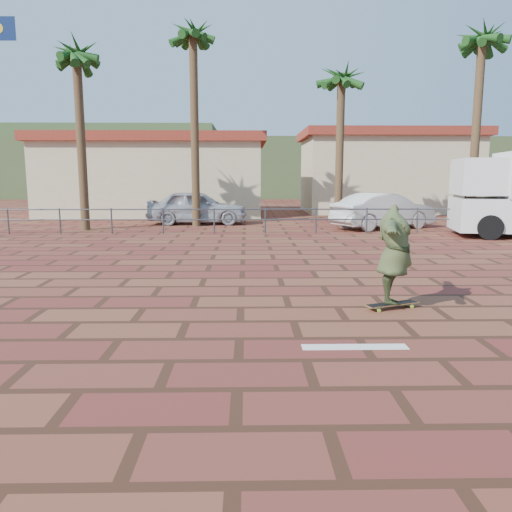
{
  "coord_description": "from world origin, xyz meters",
  "views": [
    {
      "loc": [
        -0.73,
        -7.5,
        2.24
      ],
      "look_at": [
        -0.56,
        1.45,
        0.8
      ],
      "focal_mm": 35.0,
      "sensor_mm": 36.0,
      "label": 1
    }
  ],
  "objects": [
    {
      "name": "palm_left",
      "position": [
        -3.0,
        15.0,
        7.95
      ],
      "size": [
        2.4,
        2.4,
        9.45
      ],
      "color": "brown",
      "rests_on": "ground"
    },
    {
      "name": "skateboarder",
      "position": [
        1.75,
        0.71,
        0.94
      ],
      "size": [
        1.07,
        2.15,
        1.69
      ],
      "primitive_type": "imported",
      "rotation": [
        0.0,
        0.0,
        1.31
      ],
      "color": "#3F4B28",
      "rests_on": "longboard"
    },
    {
      "name": "palm_center",
      "position": [
        3.5,
        15.5,
        6.36
      ],
      "size": [
        2.4,
        2.4,
        7.75
      ],
      "color": "brown",
      "rests_on": "ground"
    },
    {
      "name": "guardrail",
      "position": [
        0.0,
        12.0,
        0.68
      ],
      "size": [
        24.06,
        0.06,
        1.0
      ],
      "color": "#47494F",
      "rests_on": "ground"
    },
    {
      "name": "hill_back",
      "position": [
        -22.0,
        56.0,
        4.0
      ],
      "size": [
        35.0,
        14.0,
        8.0
      ],
      "primitive_type": "cube",
      "color": "#384C28",
      "rests_on": "ground"
    },
    {
      "name": "car_silver",
      "position": [
        -3.06,
        16.0,
        0.79
      ],
      "size": [
        4.66,
        1.94,
        1.58
      ],
      "primitive_type": "imported",
      "rotation": [
        0.0,
        0.0,
        1.59
      ],
      "color": "#B1B3B8",
      "rests_on": "ground"
    },
    {
      "name": "palm_far_left",
      "position": [
        -7.5,
        13.5,
        6.83
      ],
      "size": [
        2.4,
        2.4,
        8.25
      ],
      "color": "brown",
      "rests_on": "ground"
    },
    {
      "name": "building_east",
      "position": [
        8.0,
        24.0,
        2.54
      ],
      "size": [
        10.6,
        6.6,
        5.0
      ],
      "color": "beige",
      "rests_on": "ground"
    },
    {
      "name": "hill_front",
      "position": [
        0.0,
        50.0,
        3.0
      ],
      "size": [
        70.0,
        18.0,
        6.0
      ],
      "primitive_type": "cube",
      "color": "#384C28",
      "rests_on": "ground"
    },
    {
      "name": "ground",
      "position": [
        0.0,
        0.0,
        0.0
      ],
      "size": [
        120.0,
        120.0,
        0.0
      ],
      "primitive_type": "plane",
      "color": "brown",
      "rests_on": "ground"
    },
    {
      "name": "paint_stripe",
      "position": [
        0.7,
        -1.2,
        0.0
      ],
      "size": [
        1.4,
        0.22,
        0.01
      ],
      "primitive_type": "cube",
      "color": "white",
      "rests_on": "ground"
    },
    {
      "name": "palm_right",
      "position": [
        9.0,
        14.0,
        7.58
      ],
      "size": [
        2.4,
        2.4,
        9.05
      ],
      "color": "brown",
      "rests_on": "ground"
    },
    {
      "name": "longboard",
      "position": [
        1.75,
        0.71,
        0.08
      ],
      "size": [
        1.0,
        0.56,
        0.1
      ],
      "rotation": [
        0.0,
        0.0,
        0.37
      ],
      "color": "olive",
      "rests_on": "ground"
    },
    {
      "name": "car_white",
      "position": [
        5.13,
        13.77,
        0.76
      ],
      "size": [
        4.84,
        3.47,
        1.52
      ],
      "primitive_type": "imported",
      "rotation": [
        0.0,
        0.0,
        2.03
      ],
      "color": "silver",
      "rests_on": "ground"
    },
    {
      "name": "building_west",
      "position": [
        -6.0,
        22.0,
        2.28
      ],
      "size": [
        12.6,
        7.6,
        4.5
      ],
      "color": "beige",
      "rests_on": "ground"
    }
  ]
}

